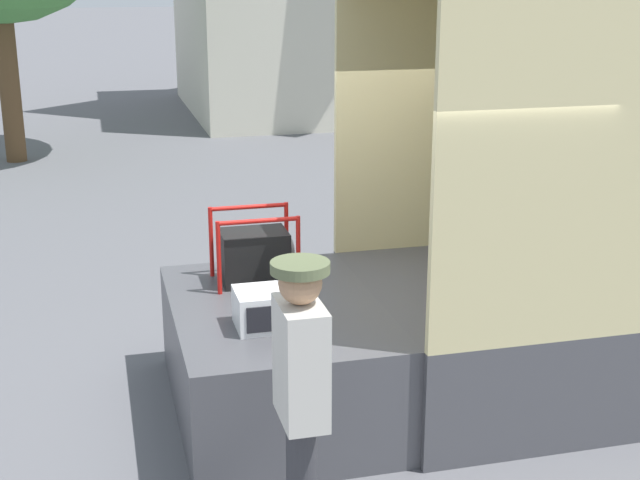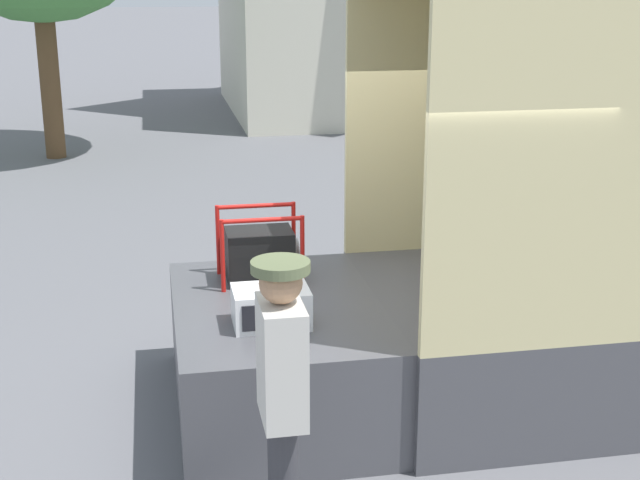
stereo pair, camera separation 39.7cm
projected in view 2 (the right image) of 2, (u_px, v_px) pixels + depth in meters
ground_plane at (374, 398)px, 7.21m from camera, size 160.00×160.00×0.00m
tailgate_deck at (277, 356)px, 6.94m from camera, size 1.57×2.25×0.88m
microwave at (271, 307)px, 6.36m from camera, size 0.54×0.40×0.27m
portable_generator at (262, 254)px, 7.26m from camera, size 0.67×0.48×0.59m
worker_person at (282, 378)px, 5.00m from camera, size 0.33×0.44×1.82m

